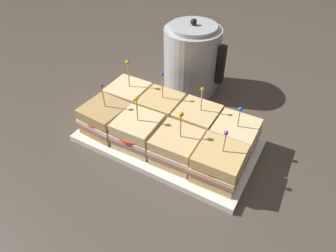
% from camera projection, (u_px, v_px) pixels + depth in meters
% --- Properties ---
extents(ground_plane, '(6.00, 6.00, 0.00)m').
position_uv_depth(ground_plane, '(168.00, 142.00, 0.85)').
color(ground_plane, '#4C4238').
extents(serving_platter, '(0.48, 0.27, 0.02)m').
position_uv_depth(serving_platter, '(168.00, 140.00, 0.84)').
color(serving_platter, white).
rests_on(serving_platter, ground_plane).
extents(sandwich_front_far_left, '(0.12, 0.12, 0.15)m').
position_uv_depth(sandwich_front_far_left, '(105.00, 118.00, 0.84)').
color(sandwich_front_far_left, tan).
rests_on(sandwich_front_far_left, serving_platter).
extents(sandwich_front_center_left, '(0.12, 0.12, 0.15)m').
position_uv_depth(sandwich_front_center_left, '(138.00, 132.00, 0.79)').
color(sandwich_front_center_left, beige).
rests_on(sandwich_front_center_left, serving_platter).
extents(sandwich_front_center_right, '(0.12, 0.12, 0.15)m').
position_uv_depth(sandwich_front_center_right, '(177.00, 147.00, 0.75)').
color(sandwich_front_center_right, '#DBB77A').
rests_on(sandwich_front_center_right, serving_platter).
extents(sandwich_front_far_right, '(0.12, 0.12, 0.14)m').
position_uv_depth(sandwich_front_far_right, '(219.00, 164.00, 0.71)').
color(sandwich_front_far_right, tan).
rests_on(sandwich_front_far_right, serving_platter).
extents(sandwich_back_far_left, '(0.11, 0.11, 0.16)m').
position_uv_depth(sandwich_back_far_left, '(128.00, 98.00, 0.91)').
color(sandwich_back_far_left, beige).
rests_on(sandwich_back_far_left, serving_platter).
extents(sandwich_back_center_left, '(0.12, 0.12, 0.16)m').
position_uv_depth(sandwich_back_center_left, '(161.00, 109.00, 0.87)').
color(sandwich_back_center_left, tan).
rests_on(sandwich_back_center_left, serving_platter).
extents(sandwich_back_center_right, '(0.11, 0.11, 0.15)m').
position_uv_depth(sandwich_back_center_right, '(197.00, 122.00, 0.82)').
color(sandwich_back_center_right, '#DBB77A').
rests_on(sandwich_back_center_right, serving_platter).
extents(sandwich_back_far_right, '(0.12, 0.12, 0.14)m').
position_uv_depth(sandwich_back_far_right, '(235.00, 136.00, 0.78)').
color(sandwich_back_far_right, beige).
rests_on(sandwich_back_far_right, serving_platter).
extents(kettle_steel, '(0.21, 0.18, 0.24)m').
position_uv_depth(kettle_steel, '(192.00, 59.00, 0.99)').
color(kettle_steel, '#B7BABF').
rests_on(kettle_steel, ground_plane).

